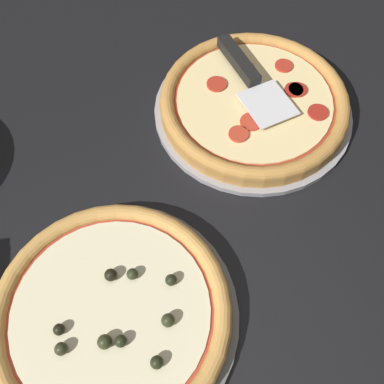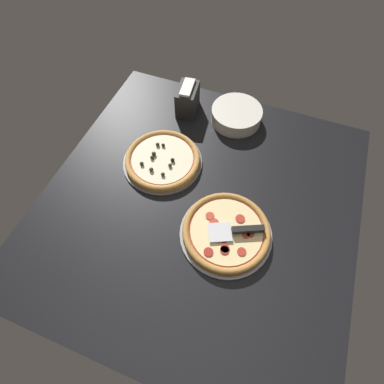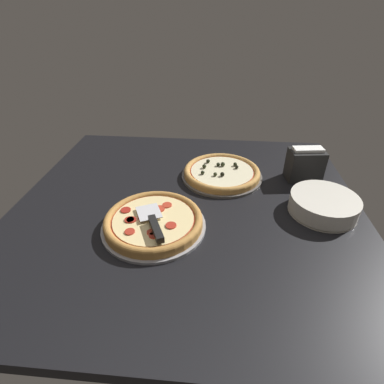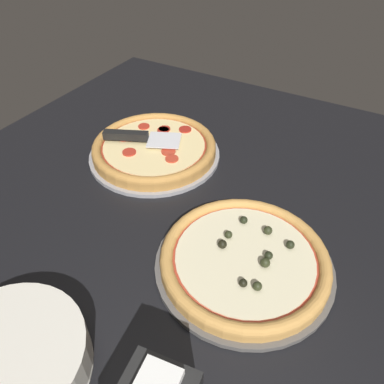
# 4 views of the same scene
# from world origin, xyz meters

# --- Properties ---
(ground_plane) EXTENTS (1.24, 1.19, 0.04)m
(ground_plane) POSITION_xyz_m (0.00, 0.00, -0.02)
(ground_plane) COLOR black
(pizza_pan_front) EXTENTS (0.34, 0.34, 0.01)m
(pizza_pan_front) POSITION_xyz_m (-0.09, -0.14, 0.01)
(pizza_pan_front) COLOR #939399
(pizza_pan_front) RESTS_ON ground_plane
(pizza_front) EXTENTS (0.32, 0.32, 0.03)m
(pizza_front) POSITION_xyz_m (-0.09, -0.14, 0.03)
(pizza_front) COLOR #B77F3D
(pizza_front) RESTS_ON pizza_pan_front
(pizza_pan_back) EXTENTS (0.33, 0.33, 0.01)m
(pizza_pan_back) POSITION_xyz_m (0.12, 0.21, 0.01)
(pizza_pan_back) COLOR #565451
(pizza_pan_back) RESTS_ON ground_plane
(pizza_back) EXTENTS (0.31, 0.31, 0.04)m
(pizza_back) POSITION_xyz_m (0.12, 0.21, 0.02)
(pizza_back) COLOR #C68E47
(pizza_back) RESTS_ON pizza_pan_back
(serving_spatula) EXTENTS (0.12, 0.20, 0.02)m
(serving_spatula) POSITION_xyz_m (-0.08, -0.19, 0.05)
(serving_spatula) COLOR silver
(serving_spatula) RESTS_ON pizza_front
(plate_stack) EXTENTS (0.23, 0.23, 0.06)m
(plate_stack) POSITION_xyz_m (0.47, -0.01, 0.03)
(plate_stack) COLOR silver
(plate_stack) RESTS_ON ground_plane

